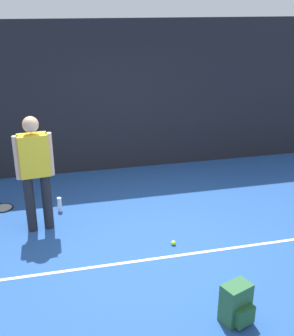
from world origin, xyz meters
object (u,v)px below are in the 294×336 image
Objects in this scene: water_bottle at (60,204)px; backpack at (237,304)px; tennis_racket at (3,207)px; tennis_ball_near_player at (173,243)px; tennis_player at (35,168)px.

backpack is at bearing -60.52° from water_bottle.
tennis_racket is 2.93m from tennis_ball_near_player.
tennis_player is at bearing 153.23° from tennis_ball_near_player.
backpack is at bearing -82.57° from tennis_ball_near_player.
backpack reaches higher than tennis_racket.
backpack is at bearing 18.29° from tennis_racket.
tennis_player is at bearing 108.09° from backpack.
tennis_player is 1.03m from water_bottle.
tennis_racket is (-0.61, 0.83, -0.95)m from tennis_player.
tennis_ball_near_player is at bearing 146.87° from tennis_player.
water_bottle is at bearing 98.82° from backpack.
tennis_ball_near_player is at bearing -43.57° from water_bottle.
tennis_ball_near_player is (1.76, -0.89, -0.93)m from tennis_player.
tennis_player is at bearing -120.20° from water_bottle.
tennis_racket is 4.18m from backpack.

